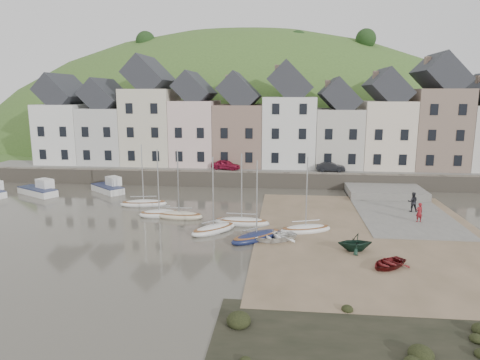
# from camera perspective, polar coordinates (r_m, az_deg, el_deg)

# --- Properties ---
(ground) EXTENTS (160.00, 160.00, 0.00)m
(ground) POSITION_cam_1_polar(r_m,az_deg,el_deg) (35.48, -1.02, -6.64)
(ground) COLOR #4B463B
(ground) RESTS_ON ground
(quay_land) EXTENTS (90.00, 30.00, 1.50)m
(quay_land) POSITION_cam_1_polar(r_m,az_deg,el_deg) (66.42, 2.35, 2.44)
(quay_land) COLOR #406126
(quay_land) RESTS_ON ground
(quay_street) EXTENTS (70.00, 7.00, 0.10)m
(quay_street) POSITION_cam_1_polar(r_m,az_deg,el_deg) (54.97, 1.58, 1.45)
(quay_street) COLOR slate
(quay_street) RESTS_ON quay_land
(seawall) EXTENTS (70.00, 1.20, 1.80)m
(seawall) POSITION_cam_1_polar(r_m,az_deg,el_deg) (51.66, 1.28, 0.08)
(seawall) COLOR slate
(seawall) RESTS_ON ground
(beach) EXTENTS (18.00, 26.00, 0.06)m
(beach) POSITION_cam_1_polar(r_m,az_deg,el_deg) (35.89, 16.82, -6.88)
(beach) COLOR brown
(beach) RESTS_ON ground
(slipway) EXTENTS (8.00, 18.00, 0.12)m
(slipway) POSITION_cam_1_polar(r_m,az_deg,el_deg) (44.25, 20.03, -3.63)
(slipway) COLOR slate
(slipway) RESTS_ON ground
(hillside) EXTENTS (134.40, 84.00, 84.00)m
(hillside) POSITION_cam_1_polar(r_m,az_deg,el_deg) (98.30, 0.40, -5.85)
(hillside) COLOR #406126
(hillside) RESTS_ON ground
(townhouse_terrace) EXTENTS (61.05, 8.00, 13.93)m
(townhouse_terrace) POSITION_cam_1_polar(r_m,az_deg,el_deg) (57.67, 3.65, 7.67)
(townhouse_terrace) COLOR white
(townhouse_terrace) RESTS_ON quay_land
(sailboat_0) EXTENTS (4.81, 2.36, 6.32)m
(sailboat_0) POSITION_cam_1_polar(r_m,az_deg,el_deg) (44.09, -12.52, -2.99)
(sailboat_0) COLOR white
(sailboat_0) RESTS_ON ground
(sailboat_1) EXTENTS (3.87, 2.30, 6.32)m
(sailboat_1) POSITION_cam_1_polar(r_m,az_deg,el_deg) (40.07, -10.54, -4.33)
(sailboat_1) COLOR white
(sailboat_1) RESTS_ON ground
(sailboat_2) EXTENTS (4.40, 1.69, 6.32)m
(sailboat_2) POSITION_cam_1_polar(r_m,az_deg,el_deg) (39.24, -8.00, -4.59)
(sailboat_2) COLOR beige
(sailboat_2) RESTS_ON ground
(sailboat_3) EXTENTS (4.00, 4.11, 6.32)m
(sailboat_3) POSITION_cam_1_polar(r_m,az_deg,el_deg) (35.05, -3.49, -6.44)
(sailboat_3) COLOR white
(sailboat_3) RESTS_ON ground
(sailboat_4) EXTENTS (4.77, 1.69, 6.32)m
(sailboat_4) POSITION_cam_1_polar(r_m,az_deg,el_deg) (36.99, 0.22, -5.47)
(sailboat_4) COLOR white
(sailboat_4) RESTS_ON ground
(sailboat_5) EXTENTS (4.46, 4.33, 6.32)m
(sailboat_5) POSITION_cam_1_polar(r_m,az_deg,el_deg) (33.27, 2.19, -7.41)
(sailboat_5) COLOR #151D44
(sailboat_5) RESTS_ON ground
(sailboat_6) EXTENTS (4.53, 2.84, 6.32)m
(sailboat_6) POSITION_cam_1_polar(r_m,az_deg,el_deg) (35.39, 8.60, -6.37)
(sailboat_6) COLOR white
(sailboat_6) RESTS_ON ground
(motorboat_0) EXTENTS (5.44, 4.07, 1.70)m
(motorboat_0) POSITION_cam_1_polar(r_m,az_deg,el_deg) (52.55, -24.84, -1.13)
(motorboat_0) COLOR white
(motorboat_0) RESTS_ON ground
(motorboat_2) EXTENTS (4.76, 4.44, 1.70)m
(motorboat_2) POSITION_cam_1_polar(r_m,az_deg,el_deg) (51.18, -16.82, -0.87)
(motorboat_2) COLOR white
(motorboat_2) RESTS_ON ground
(rowboat_white) EXTENTS (4.02, 3.61, 0.69)m
(rowboat_white) POSITION_cam_1_polar(r_m,az_deg,el_deg) (32.96, 4.59, -7.36)
(rowboat_white) COLOR white
(rowboat_white) RESTS_ON beach
(rowboat_green) EXTENTS (2.69, 2.41, 1.27)m
(rowboat_green) POSITION_cam_1_polar(r_m,az_deg,el_deg) (31.76, 14.85, -7.89)
(rowboat_green) COLOR black
(rowboat_green) RESTS_ON beach
(rowboat_red) EXTENTS (3.35, 3.28, 0.57)m
(rowboat_red) POSITION_cam_1_polar(r_m,az_deg,el_deg) (29.56, 18.86, -10.31)
(rowboat_red) COLOR maroon
(rowboat_red) RESTS_ON beach
(person_red) EXTENTS (0.71, 0.57, 1.69)m
(person_red) POSITION_cam_1_polar(r_m,az_deg,el_deg) (40.17, 22.45, -3.95)
(person_red) COLOR maroon
(person_red) RESTS_ON slipway
(person_dark) EXTENTS (0.95, 0.77, 1.84)m
(person_dark) POSITION_cam_1_polar(r_m,az_deg,el_deg) (43.44, 21.73, -2.69)
(person_dark) COLOR black
(person_dark) RESTS_ON slipway
(car_left) EXTENTS (3.90, 2.47, 1.24)m
(car_left) POSITION_cam_1_polar(r_m,az_deg,el_deg) (54.22, -1.88, 2.02)
(car_left) COLOR maroon
(car_left) RESTS_ON quay_street
(car_right) EXTENTS (3.54, 1.43, 1.14)m
(car_right) POSITION_cam_1_polar(r_m,az_deg,el_deg) (54.01, 11.81, 1.70)
(car_right) COLOR black
(car_right) RESTS_ON quay_street
(shore_rocks) EXTENTS (14.00, 6.00, 0.77)m
(shore_rocks) POSITION_cam_1_polar(r_m,az_deg,el_deg) (21.70, 16.67, -19.09)
(shore_rocks) COLOR black
(shore_rocks) RESTS_ON ground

